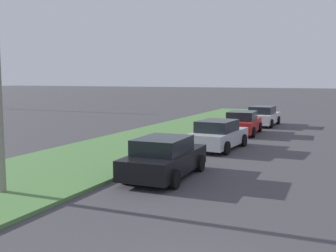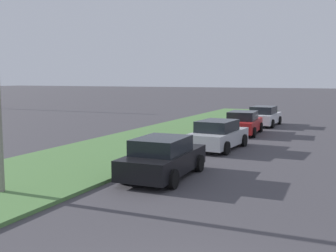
% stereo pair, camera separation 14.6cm
% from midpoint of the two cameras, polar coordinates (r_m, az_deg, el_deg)
% --- Properties ---
extents(grass_median, '(60.00, 6.00, 0.12)m').
position_cam_midpoint_polar(grass_median, '(18.80, -9.77, -4.12)').
color(grass_median, '#517F42').
rests_on(grass_median, ground).
extents(parked_car_black, '(4.36, 2.13, 1.47)m').
position_cam_midpoint_polar(parked_car_black, '(14.70, -0.40, -4.44)').
color(parked_car_black, black).
rests_on(parked_car_black, ground).
extents(parked_car_silver, '(4.40, 2.22, 1.47)m').
position_cam_midpoint_polar(parked_car_silver, '(20.70, 7.19, -1.26)').
color(parked_car_silver, '#B2B5BA').
rests_on(parked_car_silver, ground).
extents(parked_car_red, '(4.40, 2.21, 1.47)m').
position_cam_midpoint_polar(parked_car_red, '(26.50, 10.57, 0.41)').
color(parked_car_red, red).
rests_on(parked_car_red, ground).
extents(parked_car_white, '(4.34, 2.09, 1.47)m').
position_cam_midpoint_polar(parked_car_white, '(31.57, 13.33, 1.33)').
color(parked_car_white, silver).
rests_on(parked_car_white, ground).
extents(streetlight, '(0.60, 2.87, 7.50)m').
position_cam_midpoint_polar(streetlight, '(12.98, -21.56, 9.92)').
color(streetlight, gray).
rests_on(streetlight, ground).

